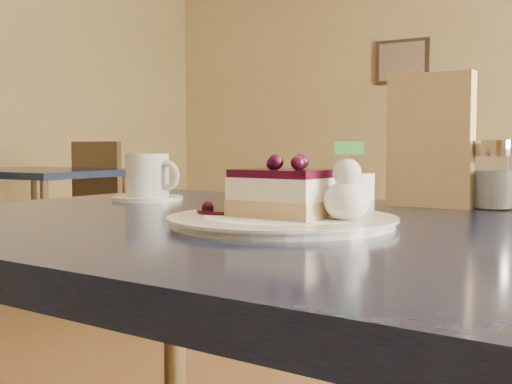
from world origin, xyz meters
The scene contains 10 objects.
main_table centered at (-0.02, -0.02, 0.72)m, with size 1.35×0.95×0.81m.
dessert_plate centered at (-0.02, -0.08, 0.81)m, with size 0.30×0.30×0.01m, color white.
cheesecake_slice centered at (-0.02, -0.08, 0.85)m, with size 0.14×0.10×0.06m.
whipped_cream centered at (0.07, -0.07, 0.84)m, with size 0.06×0.06×0.05m.
berry_sauce centered at (-0.11, -0.08, 0.82)m, with size 0.09×0.09×0.01m, color black.
coffee_set centered at (-0.45, 0.15, 0.85)m, with size 0.15×0.14×0.09m.
menu_card centered at (0.07, 0.30, 0.92)m, with size 0.15×0.03×0.24m, color #FDF0A3.
sugar_shaker centered at (0.18, 0.30, 0.87)m, with size 0.06×0.06×0.12m.
napkin_stack centered at (-0.13, 0.33, 0.83)m, with size 0.13×0.13×0.05m, color white.
bg_table_far_left centered at (-2.88, 1.95, 0.07)m, with size 1.04×1.88×1.25m.
Camera 1 is at (0.39, -0.84, 0.91)m, focal length 45.00 mm.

